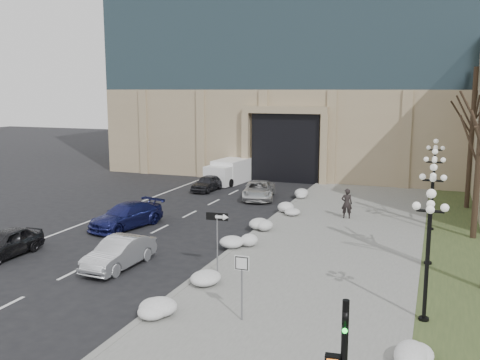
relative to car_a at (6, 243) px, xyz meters
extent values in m
cube|color=gray|center=(14.49, 7.19, -0.62)|extent=(9.00, 40.00, 0.12)
cube|color=gray|center=(9.99, 7.19, -0.61)|extent=(0.30, 40.00, 0.14)
cube|color=#364723|center=(20.99, 7.19, -0.63)|extent=(4.00, 40.00, 0.10)
cube|color=tan|center=(8.99, 35.19, 3.32)|extent=(40.00, 20.00, 8.00)
cube|color=black|center=(6.99, 26.19, 2.32)|extent=(6.00, 2.50, 6.00)
cube|color=tan|center=(6.99, 24.79, 5.62)|extent=(7.50, 0.60, 0.60)
cube|color=tan|center=(3.49, 24.79, 2.32)|extent=(0.60, 0.60, 6.00)
cube|color=tan|center=(10.49, 24.79, 2.32)|extent=(0.60, 0.60, 6.00)
imported|color=black|center=(0.00, 0.00, 0.00)|extent=(1.70, 4.05, 1.37)
imported|color=#B7BAC0|center=(6.06, 0.54, 0.01)|extent=(1.64, 4.24, 1.38)
imported|color=navy|center=(2.48, 6.82, 0.03)|extent=(3.13, 5.28, 1.43)
imported|color=silver|center=(7.18, 17.42, -0.02)|extent=(3.24, 5.12, 1.32)
imported|color=#2A2A2E|center=(2.30, 19.02, -0.05)|extent=(1.65, 3.76, 1.26)
imported|color=black|center=(14.32, 13.19, 0.37)|extent=(0.77, 0.61, 1.87)
cube|color=white|center=(2.74, 24.10, 0.32)|extent=(2.75, 5.23, 2.01)
cube|color=white|center=(2.41, 21.11, 0.22)|extent=(2.27, 1.83, 1.61)
cylinder|color=black|center=(1.44, 21.42, -0.33)|extent=(0.33, 0.73, 0.70)
cylinder|color=black|center=(3.43, 21.20, -0.33)|extent=(0.33, 0.73, 0.70)
cylinder|color=black|center=(1.91, 25.71, -0.33)|extent=(0.33, 0.73, 0.70)
cylinder|color=black|center=(3.91, 25.49, -0.33)|extent=(0.33, 0.73, 0.70)
cylinder|color=slate|center=(10.62, 1.24, 0.68)|extent=(0.06, 0.06, 2.72)
cube|color=black|center=(10.62, 1.24, 1.93)|extent=(0.99, 0.12, 0.33)
cube|color=white|center=(10.78, 1.23, 1.93)|extent=(0.47, 0.05, 0.13)
cone|color=white|center=(11.04, 1.25, 1.93)|extent=(0.25, 0.29, 0.27)
cylinder|color=slate|center=(13.34, -3.05, 0.52)|extent=(0.07, 0.07, 2.40)
cube|color=white|center=(13.34, -3.05, 1.50)|extent=(0.52, 0.05, 0.52)
cube|color=black|center=(13.34, -3.07, 1.50)|extent=(0.46, 0.02, 0.46)
cube|color=white|center=(13.34, -3.08, 1.50)|extent=(0.39, 0.02, 0.39)
imported|color=black|center=(17.80, -8.96, 2.42)|extent=(0.23, 0.86, 0.17)
sphere|color=#19E533|center=(17.82, -9.10, 2.47)|extent=(0.11, 0.11, 0.11)
ellipsoid|color=white|center=(10.10, -3.91, -0.38)|extent=(1.10, 1.60, 0.36)
ellipsoid|color=white|center=(10.62, -0.34, -0.38)|extent=(1.10, 1.60, 0.36)
ellipsoid|color=white|center=(10.24, 5.14, -0.38)|extent=(1.10, 1.60, 0.36)
ellipsoid|color=white|center=(10.34, 9.12, -0.38)|extent=(1.10, 1.60, 0.36)
ellipsoid|color=white|center=(10.65, 13.18, -0.38)|extent=(1.10, 1.60, 0.36)
ellipsoid|color=white|center=(10.39, 18.45, -0.38)|extent=(1.10, 1.60, 0.36)
ellipsoid|color=white|center=(18.81, -4.14, -0.38)|extent=(1.10, 1.60, 0.36)
cylinder|color=black|center=(19.29, -0.81, -0.58)|extent=(0.36, 0.36, 0.20)
cylinder|color=black|center=(19.29, -0.81, 1.32)|extent=(0.14, 0.14, 4.00)
cylinder|color=black|center=(19.29, -0.81, 3.32)|extent=(0.10, 0.90, 0.10)
cylinder|color=black|center=(19.29, -0.81, 3.32)|extent=(0.90, 0.10, 0.10)
sphere|color=white|center=(19.29, -0.81, 3.92)|extent=(0.32, 0.32, 0.32)
sphere|color=white|center=(19.74, -0.81, 3.47)|extent=(0.28, 0.28, 0.28)
sphere|color=white|center=(18.84, -0.81, 3.47)|extent=(0.28, 0.28, 0.28)
sphere|color=white|center=(19.29, -0.36, 3.47)|extent=(0.28, 0.28, 0.28)
sphere|color=white|center=(19.29, -1.26, 3.47)|extent=(0.28, 0.28, 0.28)
cylinder|color=black|center=(19.29, 5.69, -0.58)|extent=(0.36, 0.36, 0.20)
cylinder|color=black|center=(19.29, 5.69, 1.32)|extent=(0.14, 0.14, 4.00)
cylinder|color=black|center=(19.29, 5.69, 3.32)|extent=(0.10, 0.90, 0.10)
cylinder|color=black|center=(19.29, 5.69, 3.32)|extent=(0.90, 0.10, 0.10)
sphere|color=white|center=(19.29, 5.69, 3.92)|extent=(0.32, 0.32, 0.32)
sphere|color=white|center=(19.74, 5.69, 3.47)|extent=(0.28, 0.28, 0.28)
sphere|color=white|center=(18.84, 5.69, 3.47)|extent=(0.28, 0.28, 0.28)
sphere|color=white|center=(19.29, 6.14, 3.47)|extent=(0.28, 0.28, 0.28)
sphere|color=white|center=(19.29, 5.24, 3.47)|extent=(0.28, 0.28, 0.28)
cylinder|color=black|center=(19.29, 12.19, -0.58)|extent=(0.36, 0.36, 0.20)
cylinder|color=black|center=(19.29, 12.19, 1.32)|extent=(0.14, 0.14, 4.00)
cylinder|color=black|center=(19.29, 12.19, 3.32)|extent=(0.10, 0.90, 0.10)
cylinder|color=black|center=(19.29, 12.19, 3.32)|extent=(0.90, 0.10, 0.10)
sphere|color=white|center=(19.29, 12.19, 3.92)|extent=(0.32, 0.32, 0.32)
sphere|color=white|center=(19.74, 12.19, 3.47)|extent=(0.28, 0.28, 0.28)
sphere|color=white|center=(18.84, 12.19, 3.47)|extent=(0.28, 0.28, 0.28)
sphere|color=white|center=(19.29, 12.64, 3.47)|extent=(0.28, 0.28, 0.28)
sphere|color=white|center=(19.29, 11.74, 3.47)|extent=(0.28, 0.28, 0.28)
cylinder|color=black|center=(19.29, 18.69, -0.58)|extent=(0.36, 0.36, 0.20)
cylinder|color=black|center=(19.29, 18.69, 1.32)|extent=(0.14, 0.14, 4.00)
cylinder|color=black|center=(19.29, 18.69, 3.32)|extent=(0.10, 0.90, 0.10)
cylinder|color=black|center=(19.29, 18.69, 3.32)|extent=(0.90, 0.10, 0.10)
sphere|color=white|center=(19.29, 18.69, 3.92)|extent=(0.32, 0.32, 0.32)
sphere|color=white|center=(19.74, 18.69, 3.47)|extent=(0.28, 0.28, 0.28)
sphere|color=white|center=(18.84, 18.69, 3.47)|extent=(0.28, 0.28, 0.28)
sphere|color=white|center=(19.29, 19.14, 3.47)|extent=(0.28, 0.28, 0.28)
sphere|color=white|center=(19.29, 18.24, 3.47)|extent=(0.28, 0.28, 0.28)
cylinder|color=black|center=(21.49, 11.19, 3.57)|extent=(0.32, 0.32, 8.50)
cylinder|color=black|center=(21.49, 19.19, 4.07)|extent=(0.32, 0.32, 9.50)
camera|label=1|loc=(19.38, -19.50, 7.37)|focal=40.00mm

